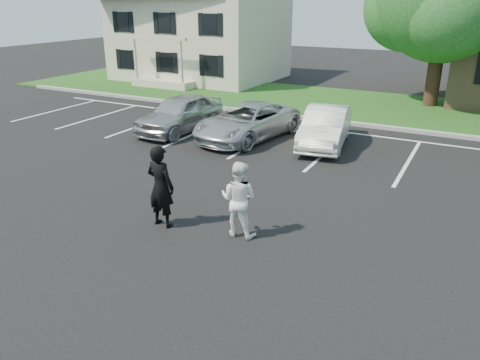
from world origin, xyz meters
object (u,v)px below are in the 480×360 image
house (200,20)px  man_black_suit (161,186)px  car_silver_west (180,113)px  car_white_sedan (325,127)px  man_white_shirt (239,199)px  car_silver_minivan (247,122)px

house → man_black_suit: (11.25, -19.71, -2.81)m
car_silver_west → car_white_sedan: size_ratio=1.03×
man_black_suit → man_white_shirt: man_black_suit is taller
man_white_shirt → man_black_suit: bearing=9.5°
man_black_suit → man_white_shirt: (1.88, 0.44, -0.12)m
man_white_shirt → car_silver_minivan: 8.10m
car_silver_minivan → car_white_sedan: (3.00, 0.56, 0.02)m
man_white_shirt → car_silver_minivan: man_white_shirt is taller
man_black_suit → house: bearing=-56.5°
car_silver_west → car_silver_minivan: car_silver_west is taller
man_black_suit → car_silver_west: bearing=-54.6°
man_black_suit → car_silver_minivan: bearing=-74.5°
car_silver_minivan → car_white_sedan: 3.05m
car_silver_minivan → car_white_sedan: size_ratio=1.15×
house → car_silver_minivan: (9.63, -11.97, -3.14)m
man_black_suit → car_white_sedan: man_black_suit is taller
car_white_sedan → man_white_shirt: bearing=-96.2°
man_black_suit → car_silver_minivan: man_black_suit is taller
man_black_suit → car_white_sedan: 8.43m
house → man_black_suit: house is taller
man_black_suit → car_white_sedan: bearing=-95.7°
house → man_white_shirt: bearing=-55.7°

